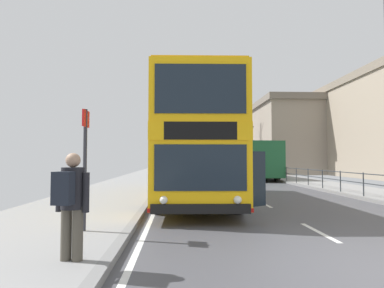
{
  "coord_description": "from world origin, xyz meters",
  "views": [
    {
      "loc": [
        -3.21,
        -4.87,
        1.66
      ],
      "look_at": [
        -2.68,
        7.59,
        2.24
      ],
      "focal_mm": 30.9,
      "sensor_mm": 36.0,
      "label": 1
    }
  ],
  "objects_px": {
    "bare_tree_far_00": "(245,151)",
    "bare_tree_far_01": "(250,142)",
    "pedestrian_with_backpack": "(71,198)",
    "background_building_02": "(305,139)",
    "double_decker_bus_main": "(195,144)",
    "bus_stop_sign_near": "(85,155)",
    "background_bus_far_lane": "(250,159)"
  },
  "relations": [
    {
      "from": "background_bus_far_lane",
      "to": "bare_tree_far_01",
      "type": "xyz_separation_m",
      "value": [
        2.29,
        10.39,
        2.08
      ]
    },
    {
      "from": "bare_tree_far_01",
      "to": "pedestrian_with_backpack",
      "type": "bearing_deg",
      "value": -106.78
    },
    {
      "from": "background_bus_far_lane",
      "to": "pedestrian_with_backpack",
      "type": "relative_size",
      "value": 6.54
    },
    {
      "from": "double_decker_bus_main",
      "to": "background_building_02",
      "type": "relative_size",
      "value": 0.57
    },
    {
      "from": "bare_tree_far_00",
      "to": "bare_tree_far_01",
      "type": "height_order",
      "value": "bare_tree_far_01"
    },
    {
      "from": "pedestrian_with_backpack",
      "to": "background_building_02",
      "type": "height_order",
      "value": "background_building_02"
    },
    {
      "from": "double_decker_bus_main",
      "to": "background_building_02",
      "type": "distance_m",
      "value": 33.63
    },
    {
      "from": "background_bus_far_lane",
      "to": "bare_tree_far_01",
      "type": "relative_size",
      "value": 1.35
    },
    {
      "from": "double_decker_bus_main",
      "to": "bare_tree_far_01",
      "type": "relative_size",
      "value": 1.33
    },
    {
      "from": "background_building_02",
      "to": "double_decker_bus_main",
      "type": "bearing_deg",
      "value": -118.58
    },
    {
      "from": "background_bus_far_lane",
      "to": "bare_tree_far_00",
      "type": "xyz_separation_m",
      "value": [
        2.82,
        15.73,
        1.17
      ]
    },
    {
      "from": "pedestrian_with_backpack",
      "to": "bare_tree_far_01",
      "type": "height_order",
      "value": "bare_tree_far_01"
    },
    {
      "from": "bare_tree_far_01",
      "to": "double_decker_bus_main",
      "type": "bearing_deg",
      "value": -107.12
    },
    {
      "from": "double_decker_bus_main",
      "to": "bare_tree_far_00",
      "type": "relative_size",
      "value": 1.87
    },
    {
      "from": "double_decker_bus_main",
      "to": "pedestrian_with_backpack",
      "type": "relative_size",
      "value": 6.44
    },
    {
      "from": "bus_stop_sign_near",
      "to": "bare_tree_far_01",
      "type": "xyz_separation_m",
      "value": [
        10.54,
        31.55,
        1.98
      ]
    },
    {
      "from": "bare_tree_far_00",
      "to": "background_bus_far_lane",
      "type": "bearing_deg",
      "value": -100.17
    },
    {
      "from": "double_decker_bus_main",
      "to": "pedestrian_with_backpack",
      "type": "xyz_separation_m",
      "value": [
        -2.28,
        -8.12,
        -1.18
      ]
    },
    {
      "from": "bus_stop_sign_near",
      "to": "bare_tree_far_01",
      "type": "relative_size",
      "value": 0.33
    },
    {
      "from": "background_building_02",
      "to": "background_bus_far_lane",
      "type": "bearing_deg",
      "value": -126.19
    },
    {
      "from": "double_decker_bus_main",
      "to": "background_building_02",
      "type": "bearing_deg",
      "value": 61.42
    },
    {
      "from": "background_building_02",
      "to": "bare_tree_far_00",
      "type": "bearing_deg",
      "value": 169.62
    },
    {
      "from": "bare_tree_far_00",
      "to": "background_building_02",
      "type": "height_order",
      "value": "background_building_02"
    },
    {
      "from": "bare_tree_far_00",
      "to": "double_decker_bus_main",
      "type": "bearing_deg",
      "value": -105.21
    },
    {
      "from": "double_decker_bus_main",
      "to": "bare_tree_far_01",
      "type": "distance_m",
      "value": 26.76
    },
    {
      "from": "double_decker_bus_main",
      "to": "bare_tree_far_01",
      "type": "height_order",
      "value": "bare_tree_far_01"
    },
    {
      "from": "bare_tree_far_00",
      "to": "bare_tree_far_01",
      "type": "bearing_deg",
      "value": -95.64
    },
    {
      "from": "double_decker_bus_main",
      "to": "bus_stop_sign_near",
      "type": "xyz_separation_m",
      "value": [
        -2.67,
        -6.01,
        -0.51
      ]
    },
    {
      "from": "background_bus_far_lane",
      "to": "pedestrian_with_backpack",
      "type": "distance_m",
      "value": 24.57
    },
    {
      "from": "pedestrian_with_backpack",
      "to": "bus_stop_sign_near",
      "type": "height_order",
      "value": "bus_stop_sign_near"
    },
    {
      "from": "bus_stop_sign_near",
      "to": "double_decker_bus_main",
      "type": "bearing_deg",
      "value": 66.04
    },
    {
      "from": "pedestrian_with_backpack",
      "to": "bare_tree_far_00",
      "type": "relative_size",
      "value": 0.29
    }
  ]
}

